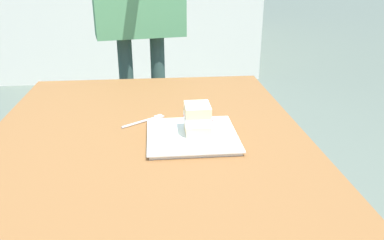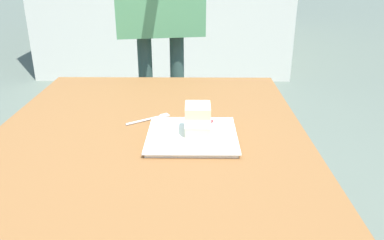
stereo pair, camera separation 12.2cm
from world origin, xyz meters
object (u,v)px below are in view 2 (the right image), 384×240
Objects in this scene: patio_table at (149,158)px; dessert_plate at (192,136)px; dessert_fork at (151,119)px; cake_slice at (198,119)px.

dessert_plate reaches higher than patio_table.
dessert_plate is at bearing 43.57° from dessert_fork.
cake_slice is at bearing 116.31° from dessert_plate.
patio_table is at bearing -94.07° from cake_slice.
dessert_plate is 2.99× the size of cake_slice.
patio_table is 0.17m from dessert_plate.
cake_slice is 0.64× the size of dessert_fork.
dessert_fork is at bearing -131.41° from cake_slice.
dessert_plate is 0.06m from cake_slice.
dessert_fork is (-0.15, -0.17, -0.06)m from cake_slice.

